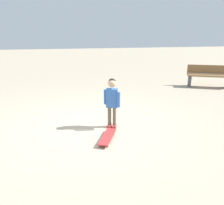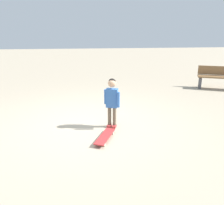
% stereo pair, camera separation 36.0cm
% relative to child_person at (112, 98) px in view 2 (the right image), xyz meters
% --- Properties ---
extents(ground_plane, '(50.00, 50.00, 0.00)m').
position_rel_child_person_xyz_m(ground_plane, '(0.56, -0.24, -0.66)').
color(ground_plane, tan).
extents(child_person, '(0.29, 0.32, 1.06)m').
position_rel_child_person_xyz_m(child_person, '(0.00, 0.00, 0.00)').
color(child_person, brown).
rests_on(child_person, ground).
extents(skateboard, '(0.49, 0.74, 0.07)m').
position_rel_child_person_xyz_m(skateboard, '(0.22, 0.58, -0.60)').
color(skateboard, '#B22D2D').
rests_on(skateboard, ground).
extents(street_bench, '(1.64, 1.06, 0.80)m').
position_rel_child_person_xyz_m(street_bench, '(-4.38, -2.82, -0.23)').
color(street_bench, brown).
rests_on(street_bench, ground).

